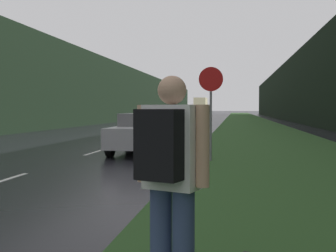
{
  "coord_description": "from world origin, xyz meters",
  "views": [
    {
      "loc": [
        4.98,
        -0.63,
        1.56
      ],
      "look_at": [
        2.54,
        14.65,
        0.93
      ],
      "focal_mm": 45.0,
      "sensor_mm": 36.0,
      "label": 1
    }
  ],
  "objects_px": {
    "stop_sign": "(211,103)",
    "delivery_truck": "(201,107)",
    "car_passing_near": "(143,133)",
    "car_passing_far": "(192,119)",
    "hitchhiker_with_backpack": "(170,174)"
  },
  "relations": [
    {
      "from": "stop_sign",
      "to": "delivery_truck",
      "type": "distance_m",
      "value": 72.28
    },
    {
      "from": "car_passing_near",
      "to": "delivery_truck",
      "type": "bearing_deg",
      "value": -87.08
    },
    {
      "from": "car_passing_near",
      "to": "delivery_truck",
      "type": "relative_size",
      "value": 0.5
    },
    {
      "from": "delivery_truck",
      "to": "hitchhiker_with_backpack",
      "type": "bearing_deg",
      "value": -85.6
    },
    {
      "from": "hitchhiker_with_backpack",
      "to": "car_passing_far",
      "type": "distance_m",
      "value": 28.26
    },
    {
      "from": "car_passing_near",
      "to": "car_passing_far",
      "type": "distance_m",
      "value": 16.91
    },
    {
      "from": "car_passing_near",
      "to": "stop_sign",
      "type": "bearing_deg",
      "value": 141.49
    },
    {
      "from": "car_passing_far",
      "to": "delivery_truck",
      "type": "bearing_deg",
      "value": -86.15
    },
    {
      "from": "stop_sign",
      "to": "hitchhiker_with_backpack",
      "type": "bearing_deg",
      "value": -88.72
    },
    {
      "from": "stop_sign",
      "to": "delivery_truck",
      "type": "height_order",
      "value": "delivery_truck"
    },
    {
      "from": "hitchhiker_with_backpack",
      "to": "car_passing_near",
      "type": "distance_m",
      "value": 11.55
    },
    {
      "from": "stop_sign",
      "to": "hitchhiker_with_backpack",
      "type": "distance_m",
      "value": 9.28
    },
    {
      "from": "car_passing_near",
      "to": "car_passing_far",
      "type": "bearing_deg",
      "value": -90.0
    },
    {
      "from": "stop_sign",
      "to": "car_passing_far",
      "type": "height_order",
      "value": "stop_sign"
    },
    {
      "from": "stop_sign",
      "to": "car_passing_far",
      "type": "bearing_deg",
      "value": 97.48
    }
  ]
}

